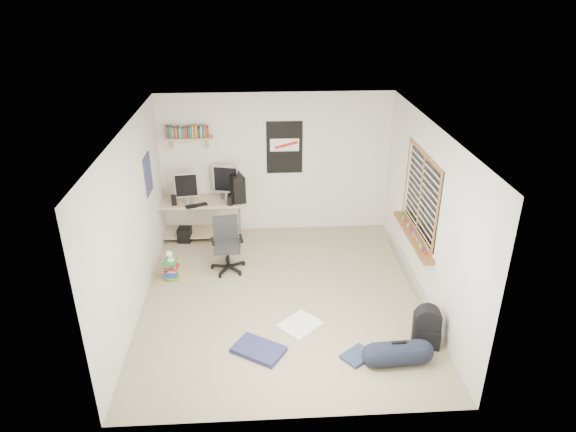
{
  "coord_description": "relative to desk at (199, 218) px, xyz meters",
  "views": [
    {
      "loc": [
        -0.3,
        -6.22,
        4.26
      ],
      "look_at": [
        0.09,
        0.25,
        1.19
      ],
      "focal_mm": 32.0,
      "sensor_mm": 36.0,
      "label": 1
    }
  ],
  "objects": [
    {
      "name": "desk_lamp",
      "position": [
        -0.28,
        -1.41,
        0.02
      ],
      "size": [
        0.12,
        0.19,
        0.18
      ],
      "primitive_type": "cube",
      "rotation": [
        0.0,
        0.0,
        0.04
      ],
      "color": "white",
      "rests_on": "book_stack"
    },
    {
      "name": "keyboard",
      "position": [
        0.02,
        -0.29,
        0.36
      ],
      "size": [
        0.39,
        0.26,
        0.02
      ],
      "primitive_type": "cube",
      "rotation": [
        0.0,
        0.0,
        0.4
      ],
      "color": "black",
      "rests_on": "desk"
    },
    {
      "name": "office_chair",
      "position": [
        0.56,
        -1.17,
        0.12
      ],
      "size": [
        0.64,
        0.64,
        0.86
      ],
      "primitive_type": "cube",
      "rotation": [
        0.0,
        0.0,
        0.15
      ],
      "color": "#252528",
      "rests_on": "floor"
    },
    {
      "name": "back_wall",
      "position": [
        1.38,
        0.25,
        0.89
      ],
      "size": [
        4.0,
        0.01,
        2.5
      ],
      "primitive_type": "cube",
      "color": "silver",
      "rests_on": "ground"
    },
    {
      "name": "book_stack",
      "position": [
        -0.3,
        -1.39,
        -0.21
      ],
      "size": [
        0.5,
        0.45,
        0.28
      ],
      "primitive_type": "cube",
      "rotation": [
        0.0,
        0.0,
        -0.29
      ],
      "color": "olive",
      "rests_on": "floor"
    },
    {
      "name": "desk",
      "position": [
        0.0,
        0.0,
        0.0
      ],
      "size": [
        1.62,
        0.79,
        0.72
      ],
      "primitive_type": "cube",
      "rotation": [
        0.0,
        0.0,
        0.06
      ],
      "color": "tan",
      "rests_on": "floor"
    },
    {
      "name": "backpack",
      "position": [
        3.13,
        -3.13,
        -0.16
      ],
      "size": [
        0.38,
        0.33,
        0.45
      ],
      "primitive_type": "cube",
      "rotation": [
        0.0,
        0.0,
        -0.21
      ],
      "color": "black",
      "rests_on": "floor"
    },
    {
      "name": "speaker_right",
      "position": [
        0.59,
        -0.29,
        0.44
      ],
      "size": [
        0.1,
        0.1,
        0.17
      ],
      "primitive_type": "cube",
      "rotation": [
        0.0,
        0.0,
        -0.32
      ],
      "color": "black",
      "rests_on": "desk"
    },
    {
      "name": "window",
      "position": [
        3.33,
        -1.7,
        1.08
      ],
      "size": [
        0.1,
        1.5,
        1.26
      ],
      "primitive_type": "cube",
      "color": "brown",
      "rests_on": "right_wall"
    },
    {
      "name": "baseboard_heater",
      "position": [
        3.34,
        -1.7,
        -0.28
      ],
      "size": [
        0.08,
        2.5,
        0.18
      ],
      "primitive_type": "cube",
      "color": "#B7B2A8",
      "rests_on": "floor"
    },
    {
      "name": "monitor_left",
      "position": [
        -0.13,
        -0.17,
        0.57
      ],
      "size": [
        0.4,
        0.15,
        0.43
      ],
      "primitive_type": "cube",
      "rotation": [
        0.0,
        0.0,
        0.14
      ],
      "color": "#B5B5BA",
      "rests_on": "desk"
    },
    {
      "name": "duffel_bag",
      "position": [
        2.68,
        -3.48,
        -0.22
      ],
      "size": [
        0.32,
        0.32,
        0.59
      ],
      "primitive_type": "cylinder",
      "rotation": [
        0.0,
        0.0,
        0.05
      ],
      "color": "black",
      "rests_on": "floor"
    },
    {
      "name": "poster_left_wall",
      "position": [
        -0.6,
        -0.8,
        1.14
      ],
      "size": [
        0.02,
        0.42,
        0.6
      ],
      "primitive_type": "cube",
      "color": "navy",
      "rests_on": "left_wall"
    },
    {
      "name": "left_wall",
      "position": [
        -0.62,
        -2.0,
        0.89
      ],
      "size": [
        0.01,
        4.5,
        2.5
      ],
      "primitive_type": "cube",
      "color": "silver",
      "rests_on": "ground"
    },
    {
      "name": "tshirt",
      "position": [
        1.58,
        -2.69,
        -0.34
      ],
      "size": [
        0.65,
        0.65,
        0.04
      ],
      "primitive_type": "cube",
      "rotation": [
        0.0,
        0.0,
        0.74
      ],
      "color": "white",
      "rests_on": "floor"
    },
    {
      "name": "subwoofer",
      "position": [
        -0.24,
        -0.19,
        -0.22
      ],
      "size": [
        0.24,
        0.24,
        0.25
      ],
      "primitive_type": "cube",
      "rotation": [
        0.0,
        0.0,
        -0.1
      ],
      "color": "black",
      "rests_on": "floor"
    },
    {
      "name": "jeans_a",
      "position": [
        1.02,
        -3.17,
        -0.34
      ],
      "size": [
        0.73,
        0.66,
        0.07
      ],
      "primitive_type": "cube",
      "rotation": [
        0.0,
        0.0,
        -0.57
      ],
      "color": "navy",
      "rests_on": "floor"
    },
    {
      "name": "pc_tower",
      "position": [
        0.69,
        -0.05,
        0.58
      ],
      "size": [
        0.33,
        0.48,
        0.46
      ],
      "primitive_type": "cube",
      "rotation": [
        0.0,
        0.0,
        0.31
      ],
      "color": "black",
      "rests_on": "desk"
    },
    {
      "name": "monitor_right",
      "position": [
        0.5,
        0.0,
        0.6
      ],
      "size": [
        0.45,
        0.21,
        0.48
      ],
      "primitive_type": "cube",
      "rotation": [
        0.0,
        0.0,
        -0.23
      ],
      "color": "#96959A",
      "rests_on": "desk"
    },
    {
      "name": "right_wall",
      "position": [
        3.39,
        -2.0,
        0.89
      ],
      "size": [
        0.01,
        4.5,
        2.5
      ],
      "primitive_type": "cube",
      "color": "silver",
      "rests_on": "ground"
    },
    {
      "name": "jeans_b",
      "position": [
        2.23,
        -3.35,
        -0.34
      ],
      "size": [
        0.45,
        0.44,
        0.05
      ],
      "primitive_type": "cube",
      "rotation": [
        0.0,
        0.0,
        0.64
      ],
      "color": "navy",
      "rests_on": "floor"
    },
    {
      "name": "ceiling",
      "position": [
        1.38,
        -2.0,
        2.14
      ],
      "size": [
        4.0,
        4.5,
        0.01
      ],
      "primitive_type": "cube",
      "color": "white",
      "rests_on": "ground"
    },
    {
      "name": "wall_shelf",
      "position": [
        -0.07,
        0.14,
        1.42
      ],
      "size": [
        0.8,
        0.22,
        0.24
      ],
      "primitive_type": "cube",
      "color": "tan",
      "rests_on": "back_wall"
    },
    {
      "name": "speaker_left",
      "position": [
        -0.36,
        -0.21,
        0.44
      ],
      "size": [
        0.1,
        0.1,
        0.17
      ],
      "primitive_type": "cube",
      "rotation": [
        0.0,
        0.0,
        0.16
      ],
      "color": "black",
      "rests_on": "desk"
    },
    {
      "name": "floor",
      "position": [
        1.38,
        -2.0,
        -0.37
      ],
      "size": [
        4.0,
        4.5,
        0.01
      ],
      "primitive_type": "cube",
      "color": "gray",
      "rests_on": "ground"
    },
    {
      "name": "poster_back_wall",
      "position": [
        1.53,
        0.23,
        1.19
      ],
      "size": [
        0.62,
        0.03,
        0.92
      ],
      "primitive_type": "cube",
      "color": "black",
      "rests_on": "back_wall"
    }
  ]
}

